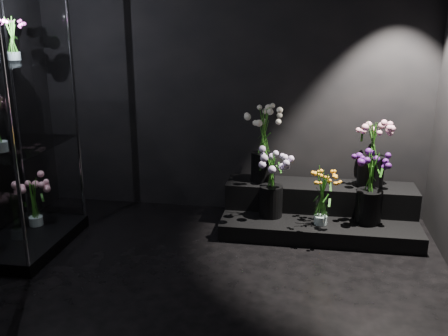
# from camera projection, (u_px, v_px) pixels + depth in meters

# --- Properties ---
(floor) EXTENTS (4.00, 4.00, 0.00)m
(floor) POSITION_uv_depth(u_px,v_px,m) (187.00, 308.00, 3.56)
(floor) COLOR black
(floor) RESTS_ON ground
(wall_back) EXTENTS (4.00, 0.00, 4.00)m
(wall_back) POSITION_uv_depth(u_px,v_px,m) (231.00, 78.00, 5.04)
(wall_back) COLOR black
(wall_back) RESTS_ON floor
(display_riser) EXTENTS (1.85, 0.82, 0.41)m
(display_riser) POSITION_uv_depth(u_px,v_px,m) (319.00, 211.00, 4.90)
(display_riser) COLOR black
(display_riser) RESTS_ON floor
(display_case) EXTENTS (0.65, 1.09, 2.40)m
(display_case) POSITION_uv_depth(u_px,v_px,m) (13.00, 116.00, 4.18)
(display_case) COLOR black
(display_case) RESTS_ON floor
(bouquet_orange_bells) EXTENTS (0.30, 0.30, 0.55)m
(bouquet_orange_bells) POSITION_uv_depth(u_px,v_px,m) (322.00, 196.00, 4.54)
(bouquet_orange_bells) COLOR white
(bouquet_orange_bells) RESTS_ON display_riser
(bouquet_lilac) EXTENTS (0.42, 0.42, 0.63)m
(bouquet_lilac) POSITION_uv_depth(u_px,v_px,m) (272.00, 178.00, 4.71)
(bouquet_lilac) COLOR black
(bouquet_lilac) RESTS_ON display_riser
(bouquet_purple) EXTENTS (0.38, 0.38, 0.67)m
(bouquet_purple) POSITION_uv_depth(u_px,v_px,m) (371.00, 184.00, 4.55)
(bouquet_purple) COLOR black
(bouquet_purple) RESTS_ON display_riser
(bouquet_cream_roses) EXTENTS (0.47, 0.47, 0.75)m
(bouquet_cream_roses) POSITION_uv_depth(u_px,v_px,m) (264.00, 140.00, 4.92)
(bouquet_cream_roses) COLOR black
(bouquet_cream_roses) RESTS_ON display_riser
(bouquet_pink_roses) EXTENTS (0.48, 0.48, 0.64)m
(bouquet_pink_roses) POSITION_uv_depth(u_px,v_px,m) (372.00, 149.00, 4.76)
(bouquet_pink_roses) COLOR black
(bouquet_pink_roses) RESTS_ON display_riser
(bouquet_case_magenta) EXTENTS (0.28, 0.28, 0.35)m
(bouquet_case_magenta) POSITION_uv_depth(u_px,v_px,m) (12.00, 38.00, 4.16)
(bouquet_case_magenta) COLOR white
(bouquet_case_magenta) RESTS_ON display_case
(bouquet_case_base_pink) EXTENTS (0.32, 0.32, 0.48)m
(bouquet_case_base_pink) POSITION_uv_depth(u_px,v_px,m) (34.00, 200.00, 4.64)
(bouquet_case_base_pink) COLOR white
(bouquet_case_base_pink) RESTS_ON display_case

